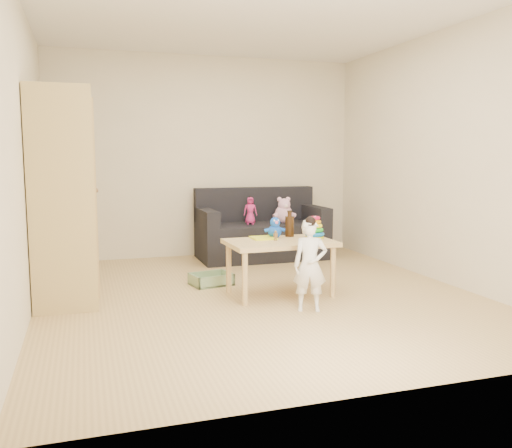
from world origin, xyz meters
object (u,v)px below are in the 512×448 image
object	(u,v)px
wardrobe	(63,197)
toddler	(310,266)
sofa	(262,241)
play_table	(280,268)

from	to	relation	value
wardrobe	toddler	size ratio (longest dim) A/B	2.47
sofa	play_table	size ratio (longest dim) A/B	1.63
wardrobe	toddler	world-z (taller)	wardrobe
wardrobe	sofa	world-z (taller)	wardrobe
wardrobe	sofa	size ratio (longest dim) A/B	1.17
play_table	wardrobe	bearing A→B (deg)	166.64
wardrobe	toddler	distance (m)	2.31
sofa	wardrobe	bearing A→B (deg)	-149.99
toddler	wardrobe	bearing A→B (deg)	172.47
play_table	toddler	world-z (taller)	toddler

